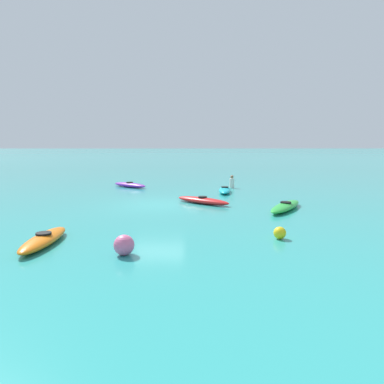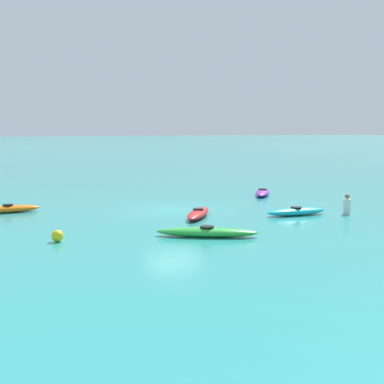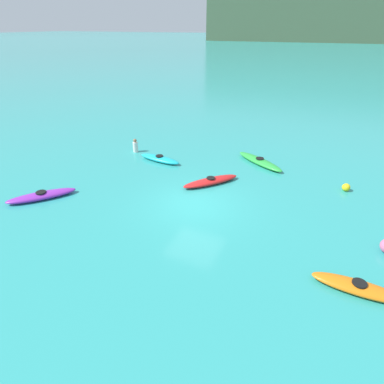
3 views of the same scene
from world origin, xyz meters
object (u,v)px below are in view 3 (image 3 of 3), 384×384
Objects in this scene: buoy_yellow at (346,187)px; person_near_shore at (135,146)px; kayak_orange at (358,287)px; kayak_cyan at (160,159)px; kayak_red at (211,181)px; kayak_green at (260,161)px; kayak_purple at (42,196)px.

buoy_yellow is 0.44× the size of person_near_shore.
kayak_orange is 0.97× the size of kayak_cyan.
person_near_shore is at bearing 158.89° from kayak_red.
kayak_green is 7.94m from person_near_shore.
kayak_purple is 1.00× the size of kayak_red.
kayak_purple is at bearing -152.86° from buoy_yellow.
kayak_purple and kayak_green have the same top height.
person_near_shore is (-7.82, -1.31, 0.22)m from kayak_green.
buoy_yellow is at bearing -19.09° from kayak_green.
kayak_purple is 14.83m from buoy_yellow.
kayak_orange and kayak_green have the same top height.
person_near_shore is at bearing -170.47° from kayak_green.
kayak_red is at bearing -162.35° from buoy_yellow.
person_near_shore is (-6.12, 2.36, 0.22)m from kayak_red.
kayak_green is at bearing 160.91° from buoy_yellow.
kayak_orange is at bearing -86.60° from buoy_yellow.
kayak_cyan is at bearing 148.18° from kayak_orange.
kayak_green is at bearing 120.43° from kayak_orange.
kayak_red is 7.26× the size of buoy_yellow.
kayak_orange is 10.16m from kayak_green.
kayak_cyan is (-10.77, 6.68, 0.00)m from kayak_orange.
kayak_purple is 8.26m from kayak_red.
buoy_yellow is at bearing 17.65° from kayak_red.
kayak_purple is 0.85× the size of kayak_green.
kayak_orange is 0.83× the size of kayak_green.
kayak_green is 3.79× the size of person_near_shore.
buoy_yellow is at bearing 93.40° from kayak_orange.
kayak_red is at bearing -114.80° from kayak_green.
kayak_purple is 7.12m from person_near_shore.
kayak_orange is at bearing -59.57° from kayak_green.
kayak_cyan is at bearing -159.76° from kayak_green.
kayak_purple and kayak_cyan have the same top height.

